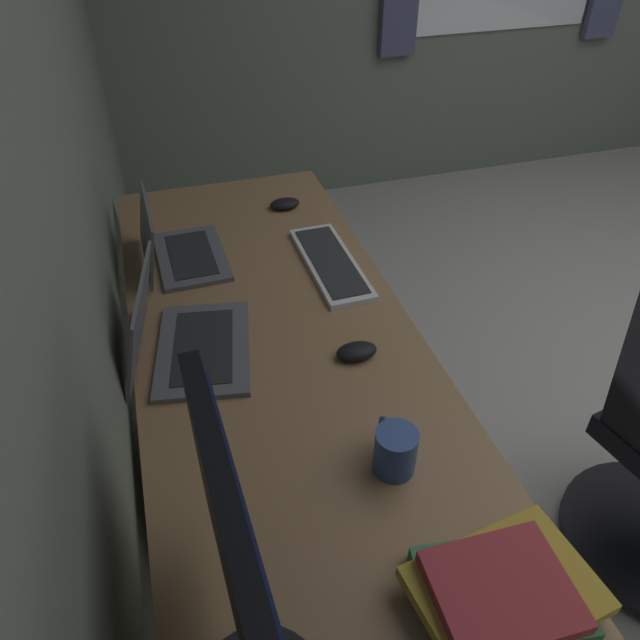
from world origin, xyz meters
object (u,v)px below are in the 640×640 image
Objects in this scene: monitor_primary at (250,614)px; laptop_left at (179,336)px; book_stack_near at (502,591)px; coffee_mug at (395,450)px; keyboard_main at (331,263)px; drawer_pedestal at (299,518)px; laptop_leftmost at (174,248)px; mouse_main at (285,204)px; mouse_spare at (357,351)px.

laptop_left is (0.81, 0.03, -0.21)m from monitor_primary.
laptop_left is 1.23× the size of book_stack_near.
keyboard_main is at bearing -7.76° from coffee_mug.
drawer_pedestal is at bearing 155.00° from keyboard_main.
drawer_pedestal is 0.57m from laptop_left.
laptop_leftmost is (1.23, -0.01, -0.21)m from monitor_primary.
mouse_main is at bearing -2.88° from coffee_mug.
keyboard_main is (-0.16, -0.44, -0.04)m from laptop_leftmost.
mouse_spare is (0.67, -0.39, -0.24)m from monitor_primary.
book_stack_near is (-0.79, -0.44, -0.01)m from laptop_left.
laptop_leftmost is 3.11× the size of mouse_main.
mouse_spare is at bearing 1.96° from book_stack_near.
mouse_main is at bearing 0.21° from book_stack_near.
mouse_spare is (-0.79, 0.02, 0.00)m from mouse_main.
coffee_mug reaches higher than keyboard_main.
monitor_primary is 4.55× the size of coffee_mug.
laptop_leftmost is 2.55× the size of coffee_mug.
coffee_mug is (-0.18, -0.16, 0.43)m from drawer_pedestal.
monitor_primary is at bearing 149.95° from mouse_spare.
drawer_pedestal is at bearing -165.89° from laptop_leftmost.
mouse_main is 0.82× the size of coffee_mug.
laptop_leftmost reaches higher than keyboard_main.
monitor_primary reaches higher than laptop_left.
mouse_main is at bearing -1.24° from mouse_spare.
mouse_main is at bearing -60.19° from laptop_leftmost.
laptop_left is 0.93× the size of keyboard_main.
monitor_primary reaches higher than mouse_spare.
keyboard_main is 4.06× the size of mouse_main.
drawer_pedestal is 6.68× the size of mouse_main.
keyboard_main is 1.33× the size of book_stack_near.
keyboard_main is at bearing -61.18° from laptop_left.
laptop_leftmost is at bearing 14.11° from drawer_pedestal.
laptop_leftmost is 0.42m from laptop_left.
laptop_left is 0.90m from book_stack_near.
mouse_main is at bearing -12.91° from drawer_pedestal.
keyboard_main reaches higher than drawer_pedestal.
drawer_pedestal is at bearing -144.46° from laptop_left.
monitor_primary is 0.84m from laptop_left.
coffee_mug is at bearing 173.30° from mouse_spare.
monitor_primary reaches higher than laptop_leftmost.
coffee_mug is at bearing -138.08° from drawer_pedestal.
laptop_left is at bearing 38.06° from coffee_mug.
drawer_pedestal is at bearing 41.92° from coffee_mug.
drawer_pedestal is 0.69m from book_stack_near.
book_stack_near is (-1.44, -0.01, 0.02)m from mouse_main.
laptop_left is at bearing 1.78° from monitor_primary.
laptop_leftmost is at bearing 18.40° from book_stack_near.
coffee_mug reaches higher than drawer_pedestal.
laptop_leftmost reaches higher than book_stack_near.
laptop_leftmost is at bearing 34.18° from mouse_spare.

